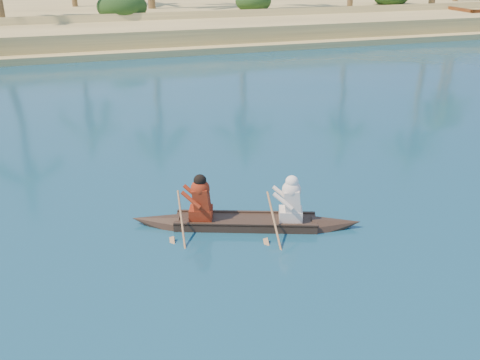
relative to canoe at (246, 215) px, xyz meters
name	(u,v)px	position (x,y,z in m)	size (l,w,h in m)	color
ground	(57,314)	(-3.88, -1.95, -0.26)	(160.00, 160.00, 0.00)	#0B3446
sandy_embankment	(54,8)	(-3.88, 44.94, 0.27)	(150.00, 51.00, 1.50)	#E0CE7E
shrub_cluster	(52,20)	(-3.88, 29.55, 0.94)	(100.00, 6.00, 2.40)	black
canoe	(246,215)	(0.00, 0.00, 0.00)	(4.85, 2.27, 1.36)	#31241B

